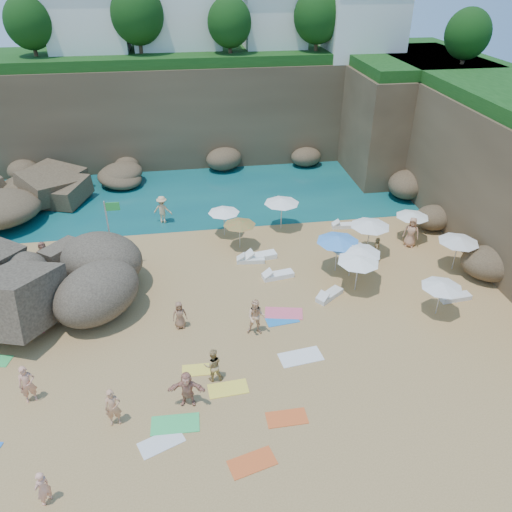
{
  "coord_description": "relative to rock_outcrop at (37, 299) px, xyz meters",
  "views": [
    {
      "loc": [
        -1.41,
        -19.14,
        15.67
      ],
      "look_at": [
        2.0,
        3.0,
        2.0
      ],
      "focal_mm": 35.0,
      "sensor_mm": 36.0,
      "label": 1
    }
  ],
  "objects": [
    {
      "name": "ground",
      "position": [
        9.59,
        -3.63,
        0.0
      ],
      "size": [
        120.0,
        120.0,
        0.0
      ],
      "primitive_type": "plane",
      "color": "tan",
      "rests_on": "ground"
    },
    {
      "name": "seawater",
      "position": [
        9.59,
        26.37,
        0.0
      ],
      "size": [
        120.0,
        120.0,
        0.0
      ],
      "primitive_type": "plane",
      "color": "#0C4751",
      "rests_on": "ground"
    },
    {
      "name": "cliff_back",
      "position": [
        11.59,
        21.37,
        4.0
      ],
      "size": [
        44.0,
        8.0,
        8.0
      ],
      "primitive_type": "cube",
      "color": "brown",
      "rests_on": "ground"
    },
    {
      "name": "cliff_right",
      "position": [
        28.59,
        4.37,
        4.0
      ],
      "size": [
        8.0,
        30.0,
        8.0
      ],
      "primitive_type": "cube",
      "color": "brown",
      "rests_on": "ground"
    },
    {
      "name": "cliff_corner",
      "position": [
        26.59,
        16.37,
        4.0
      ],
      "size": [
        10.0,
        12.0,
        8.0
      ],
      "primitive_type": "cube",
      "color": "brown",
      "rests_on": "ground"
    },
    {
      "name": "rock_promontory",
      "position": [
        -1.41,
        12.37,
        0.0
      ],
      "size": [
        12.0,
        7.0,
        2.0
      ],
      "primitive_type": null,
      "color": "brown",
      "rests_on": "ground"
    },
    {
      "name": "clifftop_buildings",
      "position": [
        12.55,
        22.16,
        11.24
      ],
      "size": [
        28.48,
        9.48,
        7.0
      ],
      "color": "white",
      "rests_on": "cliff_back"
    },
    {
      "name": "clifftop_trees",
      "position": [
        14.37,
        15.88,
        11.26
      ],
      "size": [
        35.6,
        23.82,
        4.4
      ],
      "color": "#11380F",
      "rests_on": "ground"
    },
    {
      "name": "marina_masts",
      "position": [
        -6.91,
        26.37,
        3.0
      ],
      "size": [
        3.1,
        0.1,
        6.0
      ],
      "color": "white",
      "rests_on": "ground"
    },
    {
      "name": "rock_outcrop",
      "position": [
        0.0,
        0.0,
        0.0
      ],
      "size": [
        8.12,
        6.16,
        3.2
      ],
      "primitive_type": null,
      "rotation": [
        0.0,
        0.0,
        0.02
      ],
      "color": "brown",
      "rests_on": "ground"
    },
    {
      "name": "flag_pole",
      "position": [
        3.94,
        2.56,
        2.71
      ],
      "size": [
        0.83,
        0.08,
        4.25
      ],
      "color": "silver",
      "rests_on": "ground"
    },
    {
      "name": "parasol_0",
      "position": [
        10.48,
        5.56,
        1.74
      ],
      "size": [
        2.01,
        2.01,
        1.9
      ],
      "color": "silver",
      "rests_on": "ground"
    },
    {
      "name": "parasol_1",
      "position": [
        14.27,
        5.89,
        1.99
      ],
      "size": [
        2.29,
        2.29,
        2.17
      ],
      "color": "silver",
      "rests_on": "ground"
    },
    {
      "name": "parasol_2",
      "position": [
        18.79,
        1.9,
        2.04
      ],
      "size": [
        2.35,
        2.35,
        2.22
      ],
      "color": "silver",
      "rests_on": "ground"
    },
    {
      "name": "parasol_3",
      "position": [
        22.01,
        3.15,
        1.78
      ],
      "size": [
        2.05,
        2.05,
        1.94
      ],
      "color": "silver",
      "rests_on": "ground"
    },
    {
      "name": "parasol_4",
      "position": [
        17.23,
        -0.88,
        1.98
      ],
      "size": [
        2.28,
        2.28,
        2.16
      ],
      "color": "silver",
      "rests_on": "ground"
    },
    {
      "name": "parasol_6",
      "position": [
        11.26,
        3.79,
        1.73
      ],
      "size": [
        1.99,
        1.99,
        1.88
      ],
      "color": "silver",
      "rests_on": "ground"
    },
    {
      "name": "parasol_7",
      "position": [
        16.97,
        -0.32,
        1.84
      ],
      "size": [
        2.12,
        2.12,
        2.01
      ],
      "color": "silver",
      "rests_on": "ground"
    },
    {
      "name": "parasol_8",
      "position": [
        23.1,
        -0.52,
        1.96
      ],
      "size": [
        2.25,
        2.25,
        2.13
      ],
      "color": "silver",
      "rests_on": "ground"
    },
    {
      "name": "parasol_9",
      "position": [
        16.86,
        -1.69,
        1.94
      ],
      "size": [
        2.23,
        2.23,
        2.11
      ],
      "color": "silver",
      "rests_on": "ground"
    },
    {
      "name": "parasol_10",
      "position": [
        16.34,
        0.34,
        2.09
      ],
      "size": [
        2.41,
        2.41,
        2.27
      ],
      "color": "silver",
      "rests_on": "ground"
    },
    {
      "name": "parasol_11",
      "position": [
        20.25,
        -4.32,
        1.76
      ],
      "size": [
        2.03,
        2.03,
        1.92
      ],
      "color": "silver",
      "rests_on": "ground"
    },
    {
      "name": "lounger_0",
      "position": [
        12.26,
        2.27,
        0.16
      ],
      "size": [
        2.08,
        1.02,
        0.31
      ],
      "primitive_type": "cube",
      "rotation": [
        0.0,
        0.0,
        0.18
      ],
      "color": "white",
      "rests_on": "ground"
    },
    {
      "name": "lounger_1",
      "position": [
        12.96,
        0.14,
        0.14
      ],
      "size": [
        1.84,
        0.87,
        0.28
      ],
      "primitive_type": "cube",
      "rotation": [
        0.0,
        0.0,
        0.16
      ],
      "color": "white",
      "rests_on": "ground"
    },
    {
      "name": "lounger_2",
      "position": [
        18.44,
        5.36,
        0.13
      ],
      "size": [
        1.66,
        0.67,
        0.25
      ],
      "primitive_type": "cube",
      "rotation": [
        0.0,
        0.0,
        -0.08
      ],
      "color": "white",
      "rests_on": "ground"
    },
    {
      "name": "lounger_3",
      "position": [
        11.67,
        1.99,
        0.13
      ],
      "size": [
        1.7,
        0.73,
        0.26
      ],
      "primitive_type": "cube",
      "rotation": [
        0.0,
        0.0,
        -0.11
      ],
      "color": "silver",
      "rests_on": "ground"
    },
    {
      "name": "lounger_4",
      "position": [
        21.8,
        -3.33,
        0.13
      ],
      "size": [
        1.72,
        0.71,
        0.26
      ],
      "primitive_type": "cube",
      "rotation": [
        0.0,
        0.0,
        0.09
      ],
      "color": "silver",
      "rests_on": "ground"
    },
    {
      "name": "lounger_5",
      "position": [
        15.3,
        -2.15,
        0.13
      ],
      "size": [
        1.71,
        1.47,
        0.27
      ],
      "primitive_type": "cube",
      "rotation": [
        0.0,
        0.0,
        0.64
      ],
      "color": "silver",
      "rests_on": "ground"
    },
    {
      "name": "towel_2",
      "position": [
        9.78,
        -11.48,
        0.01
      ],
      "size": [
        1.84,
        1.24,
        0.03
      ],
      "primitive_type": "cube",
      "rotation": [
        0.0,
        0.0,
        0.26
      ],
      "color": "#E15823",
      "rests_on": "ground"
    },
    {
      "name": "towel_3",
      "position": [
        7.07,
        -9.33,
        0.02
      ],
      "size": [
        1.9,
        0.99,
        0.03
      ],
      "primitive_type": "cube",
      "rotation": [
        0.0,
        0.0,
        -0.03
      ],
      "color": "#37C361",
      "rests_on": "ground"
    },
    {
      "name": "towel_4",
      "position": [
        9.3,
        -7.82,
        0.01
      ],
      "size": [
        1.71,
        0.94,
        0.03
      ],
      "primitive_type": "cube",
      "rotation": [
        0.0,
        0.0,
        0.07
      ],
      "color": "yellow",
      "rests_on": "ground"
    },
    {
      "name": "towel_5",
      "position": [
        6.55,
        -10.11,
        0.01
      ],
      "size": [
        1.85,
        1.4,
        0.03
      ],
      "primitive_type": "cube",
      "rotation": [
        0.0,
        0.0,
        0.39
      ],
      "color": "silver",
      "rests_on": "ground"
    },
    {
      "name": "towel_7",
      "position": [
        0.01,
        -2.73,
        0.01
      ],
      "size": [
        1.83,
        1.31,
        0.03
      ],
      "primitive_type": "cube",
      "rotation": [
        0.0,
        0.0,
        0.33
      ],
      "color": "red",
      "rests_on": "ground"
    },
    {
      "name": "towel_8",
      "position": [
        12.44,
        -3.64,
        0.01
      ],
      "size": [
        1.69,
        0.98,
        0.03
      ],
      "primitive_type": "cube",
      "rotation": [
        0.0,
        0.0,
        0.11
      ],
      "color": "#257CC7",
      "rests_on": "ground"
    },
    {
      "name": "towel_9",
      "position": [
        12.63,
        -3.15,
        0.02
      ],
      "size": [
        2.06,
        1.33,
        0.03
      ],
      "primitive_type": "cube",
      "rotation": [
        0.0,
        0.0,
        -0.21
      ],
      "color": "#EB5B73",
      "rests_on": "ground"
    },
    {
      "name": "towel_10",
      "position": [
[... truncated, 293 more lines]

